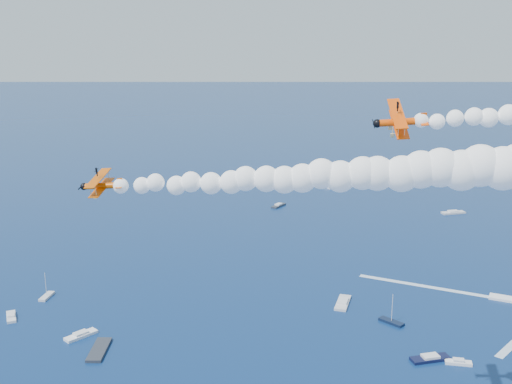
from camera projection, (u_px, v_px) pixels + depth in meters
The scene contains 5 objects.
biplane_lead at pixel (401, 122), 94.88m from camera, with size 8.20×9.20×5.54m, color #F94B05, non-canonical shape.
biplane_trail at pixel (103, 186), 89.79m from camera, with size 6.62×7.42×4.47m, color #D95304, non-canonical shape.
smoke_trail_trail at pixel (351, 174), 84.54m from camera, with size 62.36×40.40×12.25m, color white, non-canonical shape.
spectator_boats at pixel (472, 296), 176.94m from camera, with size 201.97×183.28×0.70m.
boat_wakes at pixel (471, 306), 171.21m from camera, with size 54.10×38.05×0.04m.
Camera 1 is at (56.59, -47.61, 72.58)m, focal length 43.51 mm.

